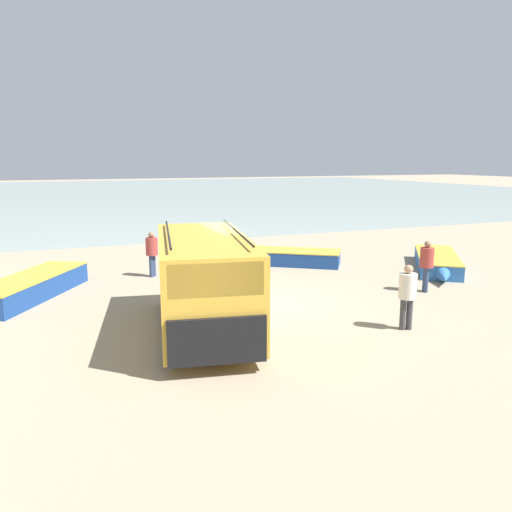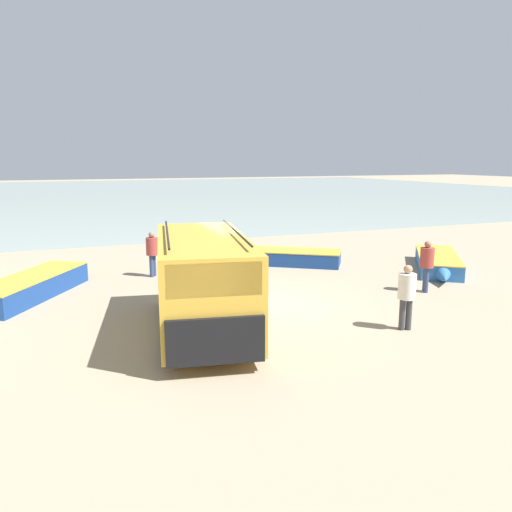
{
  "view_description": "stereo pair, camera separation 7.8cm",
  "coord_description": "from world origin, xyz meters",
  "px_view_note": "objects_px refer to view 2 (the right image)",
  "views": [
    {
      "loc": [
        -5.12,
        -12.98,
        4.16
      ],
      "look_at": [
        0.98,
        2.16,
        1.0
      ],
      "focal_mm": 35.0,
      "sensor_mm": 36.0,
      "label": 1
    },
    {
      "loc": [
        -5.05,
        -13.01,
        4.16
      ],
      "look_at": [
        0.98,
        2.16,
        1.0
      ],
      "focal_mm": 35.0,
      "sensor_mm": 36.0,
      "label": 2
    }
  ],
  "objects_px": {
    "fishing_rowboat_0": "(35,285)",
    "fisherman_0": "(427,262)",
    "fisherman_2": "(152,250)",
    "fisherman_1": "(407,291)",
    "fishing_rowboat_2": "(438,262)",
    "parked_van": "(203,280)",
    "fishing_rowboat_1": "(281,257)"
  },
  "relations": [
    {
      "from": "fishing_rowboat_0",
      "to": "fisherman_0",
      "type": "xyz_separation_m",
      "value": [
        11.58,
        -4.17,
        0.65
      ]
    },
    {
      "from": "fisherman_2",
      "to": "fisherman_1",
      "type": "bearing_deg",
      "value": -18.04
    },
    {
      "from": "fishing_rowboat_0",
      "to": "fishing_rowboat_2",
      "type": "relative_size",
      "value": 1.08
    },
    {
      "from": "fishing_rowboat_0",
      "to": "fisherman_0",
      "type": "distance_m",
      "value": 12.32
    },
    {
      "from": "fishing_rowboat_2",
      "to": "fisherman_0",
      "type": "relative_size",
      "value": 2.98
    },
    {
      "from": "parked_van",
      "to": "fisherman_0",
      "type": "bearing_deg",
      "value": 108.3
    },
    {
      "from": "parked_van",
      "to": "fishing_rowboat_2",
      "type": "distance_m",
      "value": 10.88
    },
    {
      "from": "parked_van",
      "to": "fishing_rowboat_1",
      "type": "xyz_separation_m",
      "value": [
        5.13,
        6.71,
        -1.0
      ]
    },
    {
      "from": "fishing_rowboat_0",
      "to": "fishing_rowboat_1",
      "type": "bearing_deg",
      "value": -49.58
    },
    {
      "from": "fishing_rowboat_2",
      "to": "fisherman_0",
      "type": "distance_m",
      "value": 3.69
    },
    {
      "from": "fishing_rowboat_0",
      "to": "fisherman_1",
      "type": "xyz_separation_m",
      "value": [
        8.66,
        -6.89,
        0.65
      ]
    },
    {
      "from": "fishing_rowboat_1",
      "to": "fishing_rowboat_2",
      "type": "bearing_deg",
      "value": -177.77
    },
    {
      "from": "fishing_rowboat_2",
      "to": "fisherman_0",
      "type": "height_order",
      "value": "fisherman_0"
    },
    {
      "from": "fisherman_1",
      "to": "fishing_rowboat_1",
      "type": "bearing_deg",
      "value": -164.08
    },
    {
      "from": "fisherman_1",
      "to": "parked_van",
      "type": "bearing_deg",
      "value": -91.26
    },
    {
      "from": "fishing_rowboat_0",
      "to": "fishing_rowboat_1",
      "type": "xyz_separation_m",
      "value": [
        9.1,
        1.55,
        -0.04
      ]
    },
    {
      "from": "fishing_rowboat_1",
      "to": "fisherman_1",
      "type": "bearing_deg",
      "value": 121.57
    },
    {
      "from": "fisherman_1",
      "to": "fisherman_2",
      "type": "distance_m",
      "value": 9.41
    },
    {
      "from": "parked_van",
      "to": "fishing_rowboat_0",
      "type": "bearing_deg",
      "value": -131.63
    },
    {
      "from": "parked_van",
      "to": "fishing_rowboat_0",
      "type": "xyz_separation_m",
      "value": [
        -3.97,
        5.16,
        -0.96
      ]
    },
    {
      "from": "fisherman_1",
      "to": "fishing_rowboat_2",
      "type": "bearing_deg",
      "value": 151.79
    },
    {
      "from": "fisherman_0",
      "to": "fisherman_2",
      "type": "relative_size",
      "value": 1.01
    },
    {
      "from": "parked_van",
      "to": "fishing_rowboat_1",
      "type": "relative_size",
      "value": 1.16
    },
    {
      "from": "fishing_rowboat_2",
      "to": "fisherman_1",
      "type": "distance_m",
      "value": 7.65
    },
    {
      "from": "fisherman_0",
      "to": "fisherman_1",
      "type": "xyz_separation_m",
      "value": [
        -2.92,
        -2.72,
        -0.0
      ]
    },
    {
      "from": "fishing_rowboat_0",
      "to": "fishing_rowboat_2",
      "type": "distance_m",
      "value": 14.34
    },
    {
      "from": "fishing_rowboat_0",
      "to": "fisherman_2",
      "type": "xyz_separation_m",
      "value": [
        3.87,
        1.21,
        0.64
      ]
    },
    {
      "from": "fishing_rowboat_2",
      "to": "fisherman_2",
      "type": "distance_m",
      "value": 10.8
    },
    {
      "from": "parked_van",
      "to": "fishing_rowboat_1",
      "type": "height_order",
      "value": "parked_van"
    },
    {
      "from": "fisherman_2",
      "to": "parked_van",
      "type": "bearing_deg",
      "value": -47.71
    },
    {
      "from": "parked_van",
      "to": "fisherman_2",
      "type": "height_order",
      "value": "parked_van"
    },
    {
      "from": "parked_van",
      "to": "fishing_rowboat_0",
      "type": "height_order",
      "value": "parked_van"
    }
  ]
}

